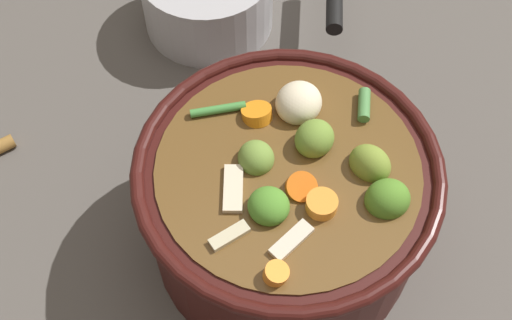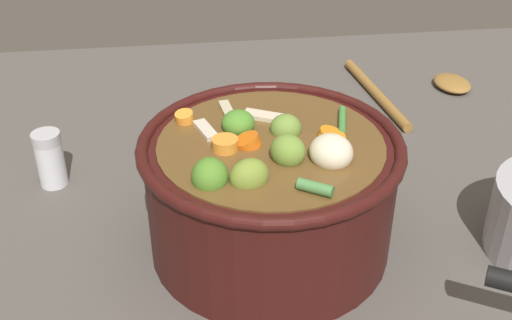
# 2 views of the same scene
# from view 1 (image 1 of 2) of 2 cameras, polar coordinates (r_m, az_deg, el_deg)

# --- Properties ---
(ground_plane) EXTENTS (1.10, 1.10, 0.00)m
(ground_plane) POSITION_cam_1_polar(r_m,az_deg,el_deg) (0.63, 2.34, -6.57)
(ground_plane) COLOR #514C47
(cooking_pot) EXTENTS (0.25, 0.25, 0.15)m
(cooking_pot) POSITION_cam_1_polar(r_m,az_deg,el_deg) (0.58, 2.61, -3.59)
(cooking_pot) COLOR #38110F
(cooking_pot) RESTS_ON ground_plane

